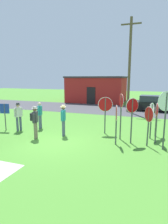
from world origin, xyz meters
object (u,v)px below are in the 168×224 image
at_px(stop_sign_leaning_right, 121,109).
at_px(person_in_blue, 63,119).
at_px(stop_sign_nearest, 132,113).
at_px(info_panel_leftmost, 5,112).
at_px(stop_sign_rear_right, 105,109).
at_px(parked_car_on_street, 154,104).
at_px(stop_sign_rear_left, 151,114).
at_px(utility_pole, 130,64).
at_px(stop_sign_far_back, 116,118).
at_px(stop_sign_tallest, 166,109).
at_px(stop_sign_leaning_left, 157,114).
at_px(person_in_teal, 35,120).
at_px(stop_sign_center_cluster, 149,120).
at_px(person_holding_notes, 18,115).
at_px(stop_sign_low_front, 157,116).
at_px(person_on_left, 40,114).

height_order(stop_sign_leaning_right, person_in_blue, stop_sign_leaning_right).
height_order(stop_sign_nearest, info_panel_leftmost, stop_sign_nearest).
bearing_deg(stop_sign_rear_right, stop_sign_leaning_right, -37.02).
xyz_separation_m(parked_car_on_street, stop_sign_rear_left, (-0.22, -9.28, 0.62)).
bearing_deg(info_panel_leftmost, stop_sign_rear_left, 8.93).
bearing_deg(utility_pole, stop_sign_far_back, -86.67).
relative_size(parked_car_on_street, stop_sign_tallest, 1.65).
distance_m(stop_sign_leaning_right, stop_sign_tallest, 2.23).
relative_size(stop_sign_rear_left, stop_sign_nearest, 0.86).
relative_size(stop_sign_leaning_left, stop_sign_nearest, 0.83).
xyz_separation_m(parked_car_on_street, person_in_teal, (-6.04, -11.35, 0.32)).
height_order(stop_sign_rear_right, person_in_blue, stop_sign_rear_right).
distance_m(stop_sign_leaning_right, person_in_blue, 3.20).
relative_size(utility_pole, stop_sign_leaning_left, 4.54).
bearing_deg(stop_sign_leaning_right, utility_pole, 94.17).
relative_size(utility_pole, stop_sign_rear_right, 3.99).
distance_m(stop_sign_center_cluster, stop_sign_leaning_right, 1.54).
bearing_deg(stop_sign_nearest, stop_sign_center_cluster, -9.24).
bearing_deg(stop_sign_rear_left, stop_sign_tallest, -69.14).
height_order(stop_sign_rear_left, stop_sign_tallest, stop_sign_tallest).
bearing_deg(person_in_teal, stop_sign_leaning_right, 17.83).
height_order(stop_sign_center_cluster, stop_sign_rear_left, stop_sign_rear_left).
distance_m(stop_sign_rear_right, stop_sign_far_back, 1.90).
distance_m(parked_car_on_street, person_holding_notes, 13.04).
bearing_deg(utility_pole, person_in_blue, -105.36).
relative_size(stop_sign_low_front, person_in_blue, 1.16).
relative_size(parked_car_on_street, person_in_teal, 2.53).
distance_m(stop_sign_tallest, stop_sign_leaning_left, 2.11).
bearing_deg(stop_sign_tallest, stop_sign_leaning_left, 98.37).
bearing_deg(stop_sign_nearest, parked_car_on_street, 83.88).
xyz_separation_m(stop_sign_center_cluster, stop_sign_leaning_left, (0.39, 1.77, -0.02)).
bearing_deg(person_on_left, stop_sign_low_front, -3.87).
bearing_deg(stop_sign_center_cluster, stop_sign_nearest, 170.76).
bearing_deg(stop_sign_low_front, person_in_teal, -167.18).
bearing_deg(stop_sign_rear_right, person_holding_notes, -166.60).
distance_m(person_holding_notes, person_in_blue, 3.02).
relative_size(stop_sign_far_back, person_in_teal, 1.13).
relative_size(stop_sign_rear_left, stop_sign_low_front, 0.96).
xyz_separation_m(stop_sign_tallest, stop_sign_leaning_left, (-0.30, 2.01, -0.57)).
height_order(stop_sign_far_back, stop_sign_low_front, stop_sign_low_front).
height_order(stop_sign_tallest, info_panel_leftmost, stop_sign_tallest).
xyz_separation_m(stop_sign_far_back, stop_sign_leaning_left, (1.85, 2.08, -0.05)).
relative_size(stop_sign_leaning_right, person_on_left, 1.43).
relative_size(stop_sign_rear_right, person_holding_notes, 1.24).
bearing_deg(stop_sign_leaning_left, stop_sign_rear_left, -118.10).
height_order(stop_sign_rear_left, person_in_teal, stop_sign_rear_left).
distance_m(stop_sign_leaning_right, stop_sign_far_back, 0.94).
bearing_deg(person_holding_notes, stop_sign_rear_left, 8.47).
xyz_separation_m(stop_sign_far_back, person_in_teal, (-4.24, -0.50, -0.32)).
xyz_separation_m(parked_car_on_street, info_panel_leftmost, (-8.69, -10.61, 0.46)).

